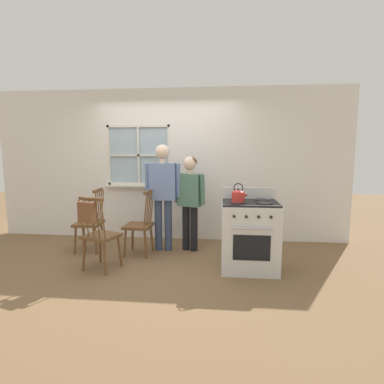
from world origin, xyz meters
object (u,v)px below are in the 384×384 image
object	(u,v)px
stove	(249,235)
potted_plant	(153,182)
chair_by_window	(100,236)
chair_near_wall	(90,223)
handbag	(87,212)
person_elderly_left	(163,186)
chair_center_cluster	(140,226)
person_teen_center	(190,194)
kettle	(238,196)

from	to	relation	value
stove	potted_plant	xyz separation A→B (m)	(-1.62, 1.30, 0.58)
chair_by_window	chair_near_wall	distance (m)	0.85
handbag	potted_plant	bearing A→B (deg)	75.64
potted_plant	person_elderly_left	bearing A→B (deg)	-63.27
chair_near_wall	chair_by_window	bearing A→B (deg)	29.19
chair_center_cluster	person_teen_center	size ratio (longest dim) A/B	0.67
kettle	person_elderly_left	bearing A→B (deg)	144.78
person_elderly_left	potted_plant	distance (m)	0.69
chair_near_wall	chair_center_cluster	distance (m)	0.84
chair_near_wall	potted_plant	bearing A→B (deg)	129.16
chair_near_wall	chair_center_cluster	size ratio (longest dim) A/B	1.00
kettle	potted_plant	distance (m)	2.04
potted_plant	chair_near_wall	bearing A→B (deg)	-136.81
chair_by_window	chair_center_cluster	world-z (taller)	same
chair_center_cluster	stove	world-z (taller)	stove
person_teen_center	potted_plant	xyz separation A→B (m)	(-0.74, 0.59, 0.13)
person_elderly_left	potted_plant	xyz separation A→B (m)	(-0.31, 0.62, 0.00)
kettle	handbag	size ratio (longest dim) A/B	0.80
chair_by_window	chair_center_cluster	xyz separation A→B (m)	(0.37, 0.64, 0.00)
person_teen_center	stove	distance (m)	1.22
kettle	potted_plant	xyz separation A→B (m)	(-1.46, 1.43, 0.02)
chair_center_cluster	kettle	bearing A→B (deg)	71.66
stove	handbag	xyz separation A→B (m)	(-2.07, -0.43, 0.36)
kettle	chair_near_wall	bearing A→B (deg)	164.49
chair_near_wall	handbag	xyz separation A→B (m)	(0.40, -0.94, 0.38)
handbag	chair_near_wall	bearing A→B (deg)	113.06
chair_near_wall	handbag	size ratio (longest dim) A/B	3.28
person_teen_center	handbag	world-z (taller)	person_teen_center
chair_near_wall	kettle	bearing A→B (deg)	70.45
chair_by_window	person_teen_center	size ratio (longest dim) A/B	0.67
chair_by_window	kettle	world-z (taller)	kettle
stove	potted_plant	bearing A→B (deg)	141.39
chair_by_window	person_elderly_left	distance (m)	1.27
person_teen_center	person_elderly_left	bearing A→B (deg)	-157.55
person_elderly_left	handbag	size ratio (longest dim) A/B	5.53
chair_near_wall	handbag	world-z (taller)	same
chair_by_window	person_elderly_left	world-z (taller)	person_elderly_left
chair_center_cluster	person_teen_center	distance (m)	0.93
person_teen_center	potted_plant	bearing A→B (deg)	159.75
person_teen_center	chair_center_cluster	bearing A→B (deg)	-141.39
stove	kettle	xyz separation A→B (m)	(-0.17, -0.13, 0.55)
chair_by_window	person_teen_center	world-z (taller)	person_teen_center
potted_plant	handbag	size ratio (longest dim) A/B	0.70
chair_near_wall	person_teen_center	world-z (taller)	person_teen_center
chair_by_window	stove	distance (m)	2.01
chair_near_wall	person_elderly_left	xyz separation A→B (m)	(1.15, 0.17, 0.59)
chair_near_wall	kettle	size ratio (longest dim) A/B	4.08
person_teen_center	handbag	bearing A→B (deg)	-117.93
chair_near_wall	person_teen_center	xyz separation A→B (m)	(1.58, 0.20, 0.47)
stove	kettle	bearing A→B (deg)	-141.68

